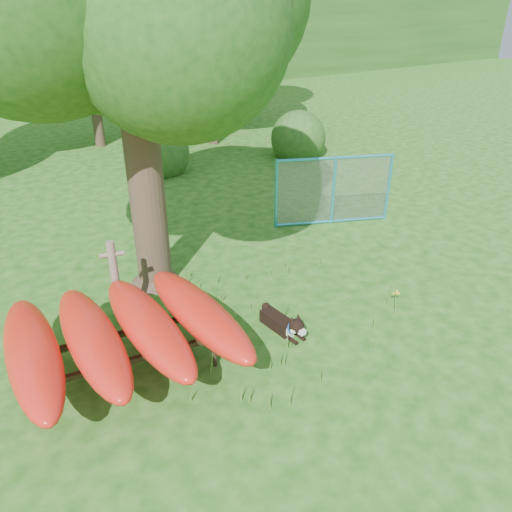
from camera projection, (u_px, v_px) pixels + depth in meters
ground at (289, 348)px, 7.57m from camera, size 80.00×80.00×0.00m
wooden_post at (115, 280)px, 7.91m from camera, size 0.39×0.17×1.42m
kayak_rack at (121, 332)px, 6.69m from camera, size 2.97×3.15×0.96m
husky_dog at (284, 324)px, 7.85m from camera, size 0.30×1.03×0.46m
fence_section at (333, 191)px, 11.38m from camera, size 2.53×1.18×2.67m
wildflower_clump at (396, 294)px, 8.55m from camera, size 0.12×0.10×0.26m
bg_tree_c at (83, 19)px, 15.96m from camera, size 4.00×4.00×6.12m
shrub_right at (297, 156)px, 16.68m from camera, size 1.80×1.80×1.80m
shrub_mid at (161, 172)px, 15.17m from camera, size 1.80×1.80×1.80m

